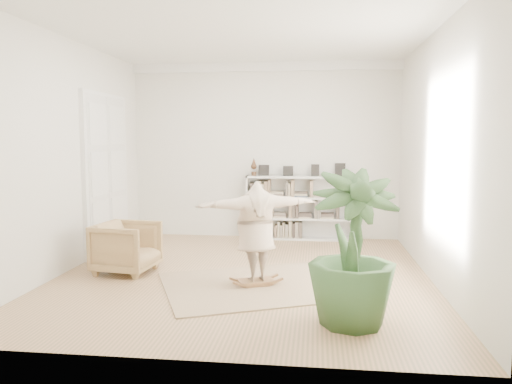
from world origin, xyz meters
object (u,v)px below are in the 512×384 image
(bookshelf, at_px, (300,208))
(armchair, at_px, (127,247))
(rocker_board, at_px, (256,281))
(houseplant, at_px, (352,248))
(person, at_px, (256,228))

(bookshelf, height_order, armchair, bookshelf)
(rocker_board, xyz_separation_m, houseplant, (1.22, -1.32, 0.79))
(rocker_board, distance_m, houseplant, 1.96)
(armchair, distance_m, rocker_board, 2.13)
(armchair, bearing_deg, houseplant, -111.42)
(rocker_board, relative_size, person, 0.33)
(armchair, xyz_separation_m, person, (2.06, -0.47, 0.43))
(person, distance_m, houseplant, 1.80)
(person, bearing_deg, bookshelf, -121.69)
(bookshelf, relative_size, person, 1.29)
(person, bearing_deg, armchair, -36.44)
(bookshelf, xyz_separation_m, person, (-0.49, -3.39, 0.18))
(rocker_board, bearing_deg, armchair, 143.56)
(armchair, bearing_deg, person, -95.64)
(armchair, relative_size, person, 0.51)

